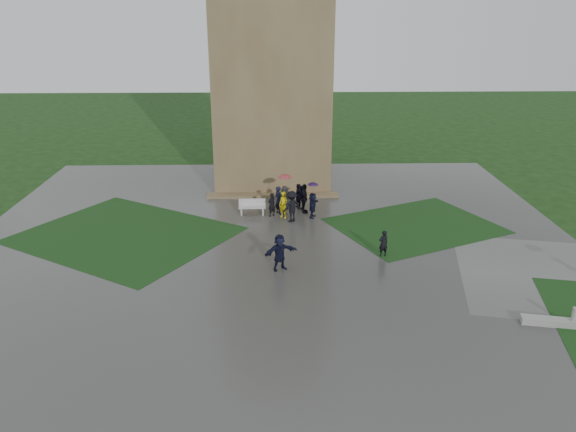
{
  "coord_description": "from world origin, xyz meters",
  "views": [
    {
      "loc": [
        0.12,
        -25.91,
        12.38
      ],
      "look_at": [
        0.86,
        3.71,
        1.2
      ],
      "focal_mm": 35.0,
      "sensor_mm": 36.0,
      "label": 1
    }
  ],
  "objects_px": {
    "bench": "(252,207)",
    "pedestrian_near": "(383,243)",
    "tower": "(272,56)",
    "pedestrian_mid": "(280,252)"
  },
  "relations": [
    {
      "from": "bench",
      "to": "pedestrian_near",
      "type": "height_order",
      "value": "pedestrian_near"
    },
    {
      "from": "tower",
      "to": "pedestrian_near",
      "type": "distance_m",
      "value": 17.44
    },
    {
      "from": "pedestrian_mid",
      "to": "bench",
      "type": "bearing_deg",
      "value": 76.71
    },
    {
      "from": "bench",
      "to": "pedestrian_near",
      "type": "xyz_separation_m",
      "value": [
        7.06,
        -6.47,
        0.22
      ]
    },
    {
      "from": "tower",
      "to": "pedestrian_near",
      "type": "relative_size",
      "value": 12.49
    },
    {
      "from": "tower",
      "to": "pedestrian_near",
      "type": "bearing_deg",
      "value": -67.98
    },
    {
      "from": "tower",
      "to": "pedestrian_mid",
      "type": "distance_m",
      "value": 17.63
    },
    {
      "from": "bench",
      "to": "pedestrian_near",
      "type": "relative_size",
      "value": 1.17
    },
    {
      "from": "tower",
      "to": "bench",
      "type": "height_order",
      "value": "tower"
    },
    {
      "from": "tower",
      "to": "pedestrian_mid",
      "type": "xyz_separation_m",
      "value": [
        0.34,
        -15.68,
        -8.05
      ]
    }
  ]
}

